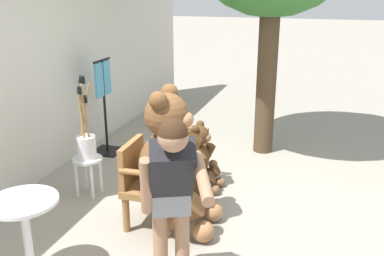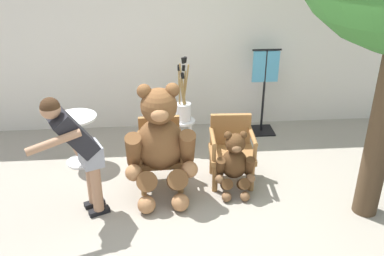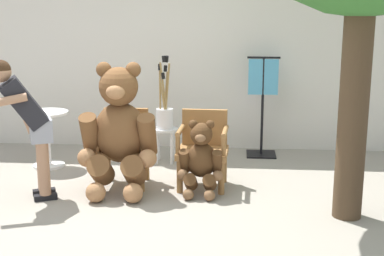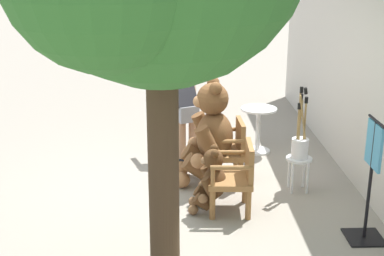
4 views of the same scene
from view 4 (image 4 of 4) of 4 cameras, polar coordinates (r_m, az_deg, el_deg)
ground_plane at (r=7.00m, az=-0.95°, el=-7.14°), size 60.00×60.00×0.00m
back_wall at (r=6.99m, az=19.12°, el=3.96°), size 10.00×0.16×2.80m
wooden_chair_left at (r=7.28m, az=3.84°, el=-2.25°), size 0.58×0.54×0.86m
wooden_chair_right at (r=6.44m, az=4.60°, el=-5.05°), size 0.58×0.54×0.86m
teddy_bear_large at (r=7.17m, az=1.82°, el=-0.49°), size 0.86×0.82×1.44m
teddy_bear_small at (r=6.44m, az=2.04°, el=-5.56°), size 0.49×0.47×0.82m
person_visitor at (r=7.97m, az=-0.95°, el=2.86°), size 0.73×0.69×1.50m
white_stool at (r=7.14m, az=11.31°, el=-3.91°), size 0.34×0.34×0.46m
brush_bucket at (r=7.03m, az=11.46°, el=-1.57°), size 0.22×0.22×0.95m
round_side_table at (r=8.41m, az=7.08°, el=0.35°), size 0.56×0.56×0.72m
clothing_display_stand at (r=6.00m, az=18.51°, el=-5.08°), size 0.44×0.40×1.36m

